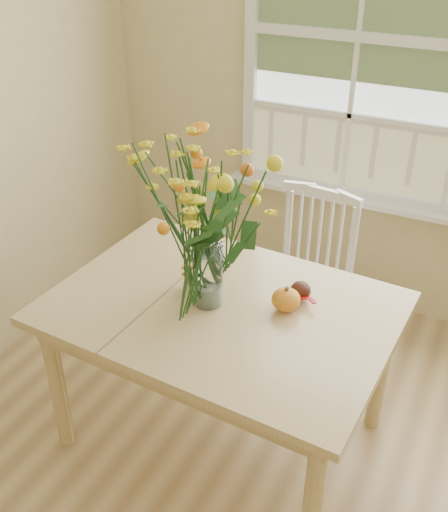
% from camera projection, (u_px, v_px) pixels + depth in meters
% --- Properties ---
extents(dining_table, '(1.41, 1.04, 0.73)m').
position_uv_depth(dining_table, '(222.00, 323.00, 2.47)').
color(dining_table, tan).
rests_on(dining_table, floor).
extents(windsor_chair, '(0.45, 0.43, 0.89)m').
position_uv_depth(windsor_chair, '(310.00, 267.00, 3.09)').
color(windsor_chair, white).
rests_on(windsor_chair, floor).
extents(flower_vase, '(0.57, 0.57, 0.68)m').
position_uv_depth(flower_vase, '(207.00, 213.00, 2.23)').
color(flower_vase, white).
rests_on(flower_vase, dining_table).
extents(pumpkin, '(0.12, 0.12, 0.09)m').
position_uv_depth(pumpkin, '(286.00, 300.00, 2.37)').
color(pumpkin, orange).
rests_on(pumpkin, dining_table).
extents(turkey_figurine, '(0.09, 0.07, 0.10)m').
position_uv_depth(turkey_figurine, '(194.00, 279.00, 2.51)').
color(turkey_figurine, '#CCB78C').
rests_on(turkey_figurine, dining_table).
extents(dark_gourd, '(0.13, 0.09, 0.08)m').
position_uv_depth(dark_gourd, '(300.00, 291.00, 2.44)').
color(dark_gourd, '#38160F').
rests_on(dark_gourd, dining_table).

